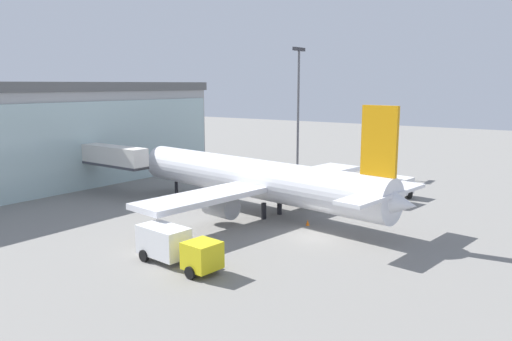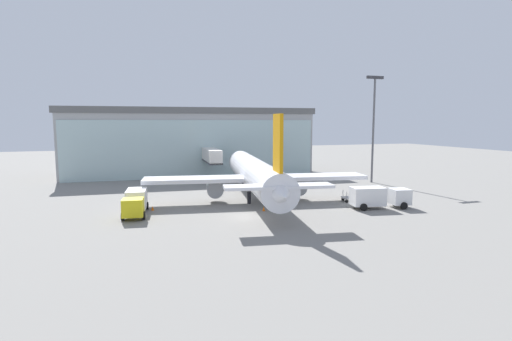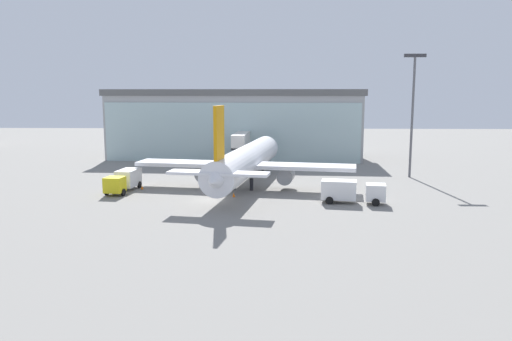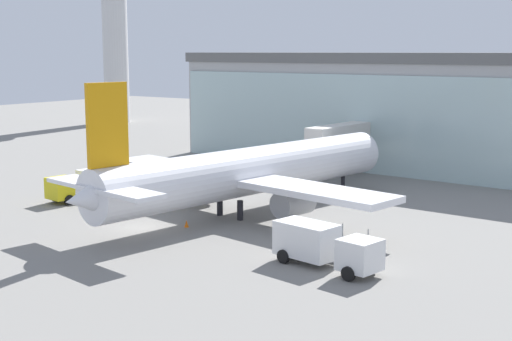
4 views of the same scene
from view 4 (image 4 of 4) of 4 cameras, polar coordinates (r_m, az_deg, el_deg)
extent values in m
plane|color=gray|center=(55.87, -8.87, -4.57)|extent=(240.00, 240.00, 0.00)
cube|color=#A3A3A3|center=(87.92, 9.41, 4.54)|extent=(48.82, 16.35, 12.15)
cube|color=#ACC7C7|center=(81.85, 7.02, 3.81)|extent=(47.15, 2.76, 10.94)
cube|color=#5C5C5C|center=(87.61, 9.53, 8.89)|extent=(49.79, 16.68, 1.20)
cube|color=silver|center=(77.44, 7.11, 2.84)|extent=(2.89, 12.41, 2.40)
cube|color=#3F3F47|center=(77.57, 7.09, 2.07)|extent=(2.93, 12.41, 0.30)
cylinder|color=#4C4C51|center=(81.77, 8.74, 1.10)|extent=(0.70, 0.70, 3.39)
cylinder|color=silver|center=(139.97, -11.19, 9.86)|extent=(4.73, 4.73, 29.62)
cylinder|color=silver|center=(59.70, -0.35, -0.02)|extent=(8.92, 31.58, 3.99)
cone|color=silver|center=(71.62, 8.46, 1.47)|extent=(4.42, 3.60, 3.99)
cone|color=silver|center=(49.91, -13.04, -2.16)|extent=(4.18, 4.52, 3.59)
cube|color=silver|center=(58.68, -1.42, -0.59)|extent=(29.65, 8.81, 0.50)
cube|color=silver|center=(50.33, -12.11, -1.33)|extent=(11.24, 4.12, 0.30)
cube|color=orange|center=(50.00, -11.81, 3.59)|extent=(0.86, 3.22, 5.81)
cylinder|color=gray|center=(63.28, -4.64, -1.12)|extent=(2.58, 3.49, 2.10)
cylinder|color=gray|center=(55.54, 3.00, -2.59)|extent=(2.58, 3.49, 2.10)
cylinder|color=black|center=(59.31, -2.91, -2.85)|extent=(0.50, 0.50, 1.60)
cylinder|color=black|center=(57.63, -1.28, -3.20)|extent=(0.50, 0.50, 1.60)
cylinder|color=black|center=(69.68, 6.96, -1.05)|extent=(0.40, 0.40, 1.60)
cube|color=yellow|center=(66.15, -15.29, -1.36)|extent=(2.46, 2.46, 1.90)
cube|color=white|center=(68.42, -12.34, -0.76)|extent=(2.70, 4.25, 2.20)
cylinder|color=black|center=(65.42, -14.73, -2.30)|extent=(0.41, 0.93, 0.90)
cylinder|color=black|center=(67.25, -15.76, -2.03)|extent=(0.41, 0.93, 0.90)
cylinder|color=black|center=(68.32, -11.08, -1.67)|extent=(0.41, 0.93, 0.90)
cylinder|color=black|center=(70.07, -12.16, -1.43)|extent=(0.41, 0.93, 0.90)
cube|color=silver|center=(43.58, 8.30, -6.67)|extent=(2.53, 2.53, 1.90)
cube|color=white|center=(46.03, 4.07, -5.53)|extent=(4.31, 2.83, 2.20)
cylinder|color=black|center=(44.71, 9.11, -7.55)|extent=(0.94, 0.45, 0.90)
cylinder|color=black|center=(43.00, 7.40, -8.20)|extent=(0.94, 0.45, 0.90)
cylinder|color=black|center=(47.76, 3.99, -6.34)|extent=(0.94, 0.45, 0.90)
cylinder|color=black|center=(46.17, 2.21, -6.88)|extent=(0.94, 0.45, 0.90)
cube|color=gray|center=(49.70, 7.40, -5.68)|extent=(3.06, 2.12, 0.16)
cylinder|color=black|center=(49.93, 5.87, -5.94)|extent=(0.46, 0.20, 0.44)
cylinder|color=gray|center=(49.72, 5.89, -5.01)|extent=(0.08, 0.08, 0.90)
cylinder|color=black|center=(51.00, 6.92, -5.63)|extent=(0.46, 0.20, 0.44)
cylinder|color=gray|center=(50.79, 6.94, -4.72)|extent=(0.08, 0.08, 0.90)
cylinder|color=black|center=(48.57, 7.89, -6.42)|extent=(0.46, 0.20, 0.44)
cylinder|color=gray|center=(48.35, 7.92, -5.47)|extent=(0.08, 0.08, 0.90)
cylinder|color=black|center=(49.67, 8.93, -6.09)|extent=(0.46, 0.20, 0.44)
cylinder|color=gray|center=(49.45, 8.96, -5.16)|extent=(0.08, 0.08, 0.90)
cone|color=orange|center=(55.68, -5.58, -4.25)|extent=(0.36, 0.36, 0.55)
cone|color=orange|center=(67.39, -11.24, -1.98)|extent=(0.36, 0.36, 0.55)
camera|label=1|loc=(78.12, -40.64, 6.97)|focal=35.00mm
camera|label=2|loc=(51.17, -58.35, 1.79)|focal=28.00mm
camera|label=3|loc=(36.11, -87.03, -0.56)|focal=35.00mm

